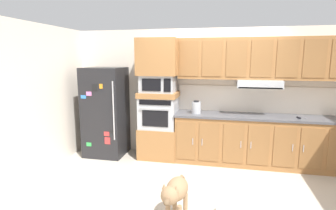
% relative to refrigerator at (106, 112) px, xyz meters
% --- Properties ---
extents(ground_plane, '(9.60, 9.60, 0.00)m').
position_rel_refrigerator_xyz_m(ground_plane, '(2.08, -0.68, -0.88)').
color(ground_plane, '#B2A899').
extents(back_kitchen_wall, '(6.20, 0.12, 2.50)m').
position_rel_refrigerator_xyz_m(back_kitchen_wall, '(2.08, 0.43, 0.37)').
color(back_kitchen_wall, silver).
rests_on(back_kitchen_wall, ground).
extents(side_panel_left, '(0.12, 7.10, 2.50)m').
position_rel_refrigerator_xyz_m(side_panel_left, '(-0.72, -0.68, 0.37)').
color(side_panel_left, silver).
rests_on(side_panel_left, ground).
extents(refrigerator, '(0.76, 0.73, 1.76)m').
position_rel_refrigerator_xyz_m(refrigerator, '(0.00, 0.00, 0.00)').
color(refrigerator, black).
rests_on(refrigerator, ground).
extents(oven_base_cabinet, '(0.74, 0.62, 0.60)m').
position_rel_refrigerator_xyz_m(oven_base_cabinet, '(1.08, 0.07, -0.58)').
color(oven_base_cabinet, '#996638').
rests_on(oven_base_cabinet, ground).
extents(built_in_oven, '(0.70, 0.62, 0.60)m').
position_rel_refrigerator_xyz_m(built_in_oven, '(1.08, 0.07, 0.02)').
color(built_in_oven, '#A8AAAF').
rests_on(built_in_oven, oven_base_cabinet).
extents(appliance_mid_shelf, '(0.74, 0.62, 0.10)m').
position_rel_refrigerator_xyz_m(appliance_mid_shelf, '(1.08, 0.07, 0.37)').
color(appliance_mid_shelf, '#996638').
rests_on(appliance_mid_shelf, built_in_oven).
extents(microwave, '(0.64, 0.54, 0.32)m').
position_rel_refrigerator_xyz_m(microwave, '(1.08, 0.07, 0.58)').
color(microwave, '#A8AAAF').
rests_on(microwave, appliance_mid_shelf).
extents(appliance_upper_cabinet, '(0.74, 0.62, 0.68)m').
position_rel_refrigerator_xyz_m(appliance_upper_cabinet, '(1.08, 0.07, 1.08)').
color(appliance_upper_cabinet, '#996638').
rests_on(appliance_upper_cabinet, microwave).
extents(lower_cabinet_run, '(2.94, 0.63, 0.88)m').
position_rel_refrigerator_xyz_m(lower_cabinet_run, '(2.92, 0.07, -0.44)').
color(lower_cabinet_run, '#996638').
rests_on(lower_cabinet_run, ground).
extents(countertop_slab, '(2.98, 0.64, 0.04)m').
position_rel_refrigerator_xyz_m(countertop_slab, '(2.92, 0.07, 0.02)').
color(countertop_slab, '#4C4C51').
rests_on(countertop_slab, lower_cabinet_run).
extents(backsplash_panel, '(2.98, 0.02, 0.50)m').
position_rel_refrigerator_xyz_m(backsplash_panel, '(2.92, 0.36, 0.29)').
color(backsplash_panel, white).
rests_on(backsplash_panel, countertop_slab).
extents(upper_cabinet_with_hood, '(2.94, 0.48, 0.88)m').
position_rel_refrigerator_xyz_m(upper_cabinet_with_hood, '(2.92, 0.19, 1.02)').
color(upper_cabinet_with_hood, '#996638').
rests_on(upper_cabinet_with_hood, backsplash_panel).
extents(screwdriver, '(0.15, 0.14, 0.03)m').
position_rel_refrigerator_xyz_m(screwdriver, '(3.59, -0.03, 0.05)').
color(screwdriver, black).
rests_on(screwdriver, countertop_slab).
extents(electric_kettle, '(0.17, 0.17, 0.24)m').
position_rel_refrigerator_xyz_m(electric_kettle, '(1.81, 0.02, 0.15)').
color(electric_kettle, '#A8AAAF').
rests_on(electric_kettle, countertop_slab).
extents(dog, '(0.29, 0.79, 0.61)m').
position_rel_refrigerator_xyz_m(dog, '(1.80, -2.04, -0.47)').
color(dog, '#997551').
rests_on(dog, ground).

